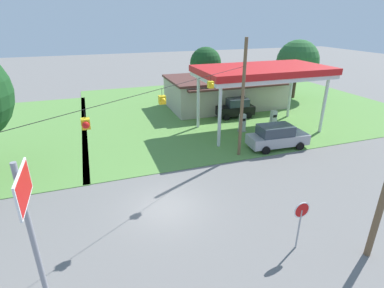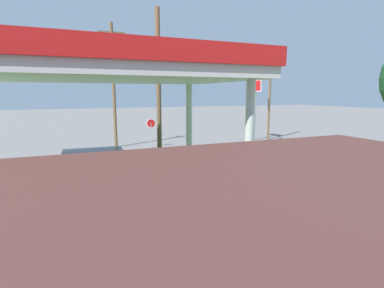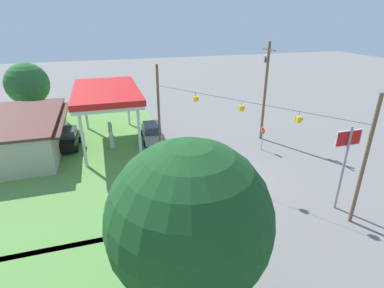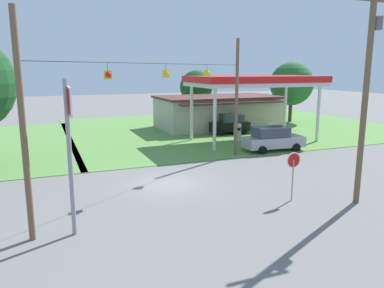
# 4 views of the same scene
# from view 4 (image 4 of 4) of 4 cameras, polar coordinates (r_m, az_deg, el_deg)

# --- Properties ---
(ground_plane) EXTENTS (160.00, 160.00, 0.00)m
(ground_plane) POSITION_cam_4_polar(r_m,az_deg,el_deg) (21.96, -3.77, -6.01)
(ground_plane) COLOR slate
(grass_verge_station_corner) EXTENTS (36.00, 28.00, 0.04)m
(grass_verge_station_corner) POSITION_cam_4_polar(r_m,az_deg,el_deg) (43.42, 5.80, 2.64)
(grass_verge_station_corner) COLOR #5B8E42
(grass_verge_station_corner) RESTS_ON ground
(gas_station_canopy) EXTENTS (11.76, 6.39, 5.95)m
(gas_station_canopy) POSITION_cam_4_polar(r_m,az_deg,el_deg) (34.56, 9.62, 9.34)
(gas_station_canopy) COLOR silver
(gas_station_canopy) RESTS_ON ground
(gas_station_store) EXTENTS (13.34, 7.92, 3.60)m
(gas_station_store) POSITION_cam_4_polar(r_m,az_deg,el_deg) (42.45, 3.91, 4.91)
(gas_station_store) COLOR #B2A893
(gas_station_store) RESTS_ON ground
(fuel_pump_near) EXTENTS (0.71, 0.56, 1.71)m
(fuel_pump_near) POSITION_cam_4_polar(r_m,az_deg,el_deg) (34.18, 6.95, 1.61)
(fuel_pump_near) COLOR gray
(fuel_pump_near) RESTS_ON ground
(fuel_pump_far) EXTENTS (0.71, 0.56, 1.71)m
(fuel_pump_far) POSITION_cam_4_polar(r_m,az_deg,el_deg) (35.91, 11.68, 1.93)
(fuel_pump_far) COLOR gray
(fuel_pump_far) RESTS_ON ground
(car_at_pumps_front) EXTENTS (5.04, 2.33, 1.98)m
(car_at_pumps_front) POSITION_cam_4_polar(r_m,az_deg,el_deg) (30.97, 12.20, 0.78)
(car_at_pumps_front) COLOR #9E9EA3
(car_at_pumps_front) RESTS_ON ground
(car_at_pumps_rear) EXTENTS (4.13, 2.34, 2.06)m
(car_at_pumps_rear) POSITION_cam_4_polar(r_m,az_deg,el_deg) (38.57, 5.74, 3.07)
(car_at_pumps_rear) COLOR black
(car_at_pumps_rear) RESTS_ON ground
(stop_sign_roadside) EXTENTS (0.80, 0.08, 2.50)m
(stop_sign_roadside) POSITION_cam_4_polar(r_m,az_deg,el_deg) (19.31, 15.18, -3.22)
(stop_sign_roadside) COLOR #99999E
(stop_sign_roadside) RESTS_ON ground
(stop_sign_overhead) EXTENTS (0.22, 2.01, 6.21)m
(stop_sign_overhead) POSITION_cam_4_polar(r_m,az_deg,el_deg) (15.01, -18.18, 2.50)
(stop_sign_overhead) COLOR gray
(stop_sign_overhead) RESTS_ON ground
(utility_pole_main) EXTENTS (2.20, 0.44, 10.40)m
(utility_pole_main) POSITION_cam_4_polar(r_m,az_deg,el_deg) (19.58, 25.12, 8.12)
(utility_pole_main) COLOR brown
(utility_pole_main) RESTS_ON ground
(signal_span_gantry) EXTENTS (14.59, 10.24, 8.76)m
(signal_span_gantry) POSITION_cam_4_polar(r_m,az_deg,el_deg) (21.03, -3.93, 6.30)
(signal_span_gantry) COLOR brown
(signal_span_gantry) RESTS_ON ground
(tree_behind_station) EXTENTS (4.17, 4.17, 6.41)m
(tree_behind_station) POSITION_cam_4_polar(r_m,az_deg,el_deg) (47.88, 0.65, 8.66)
(tree_behind_station) COLOR #4C3828
(tree_behind_station) RESTS_ON ground
(tree_far_back) EXTENTS (5.32, 5.32, 7.44)m
(tree_far_back) POSITION_cam_4_polar(r_m,az_deg,el_deg) (48.38, 14.93, 8.86)
(tree_far_back) COLOR #4C3828
(tree_far_back) RESTS_ON ground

